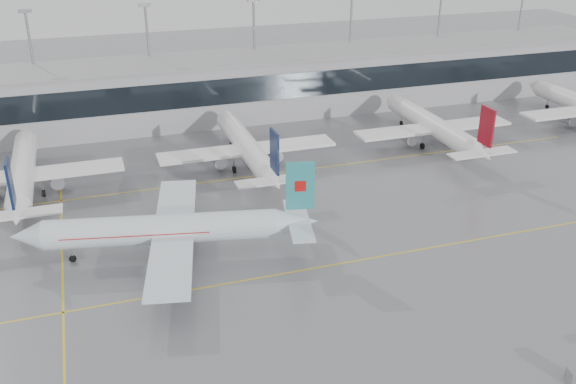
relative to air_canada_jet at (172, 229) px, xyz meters
name	(u,v)px	position (x,y,z in m)	size (l,w,h in m)	color
ground	(319,267)	(16.50, -8.35, -3.88)	(320.00, 320.00, 0.00)	slate
taxi_line_main	(319,267)	(16.50, -8.35, -3.87)	(120.00, 0.25, 0.01)	gold
taxi_line_north	(254,176)	(16.50, 21.65, -3.87)	(120.00, 0.25, 0.01)	gold
taxi_line_cross	(62,248)	(-13.50, 6.65, -3.87)	(0.25, 60.00, 0.01)	gold
terminal	(211,90)	(16.50, 53.65, 2.12)	(180.00, 15.00, 12.00)	#9A9B9E
terminal_glass	(219,92)	(16.50, 46.10, 3.62)	(180.00, 0.20, 5.00)	black
terminal_roof	(209,59)	(16.50, 53.65, 8.32)	(182.00, 16.00, 0.40)	gray
light_masts	(203,47)	(16.50, 59.65, 9.47)	(156.40, 1.00, 22.60)	gray
air_canada_jet	(172,229)	(0.00, 0.00, 0.00)	(37.95, 31.13, 12.16)	silver
parked_jet_b	(22,173)	(-18.50, 25.34, -0.16)	(29.64, 36.96, 11.72)	white
parked_jet_c	(247,147)	(16.50, 25.34, -0.16)	(29.64, 36.96, 11.72)	white
parked_jet_d	(433,126)	(51.50, 25.34, -0.16)	(29.64, 36.96, 11.72)	white
gse_unit	(576,376)	(32.04, -35.16, -3.15)	(1.46, 1.36, 1.46)	slate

